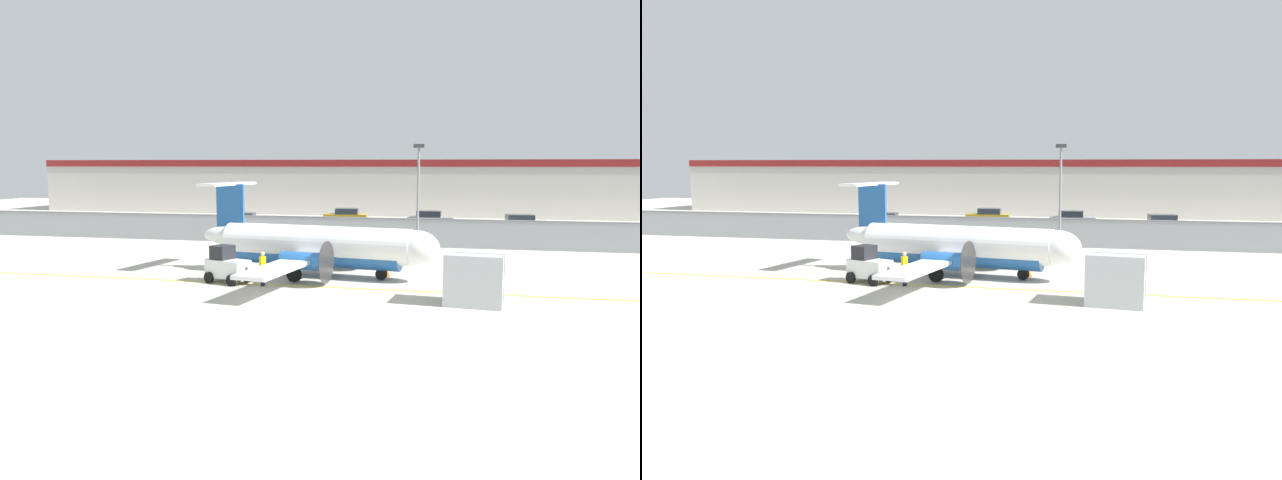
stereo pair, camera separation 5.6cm
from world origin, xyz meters
TOP-DOWN VIEW (x-y plane):
  - ground_plane at (0.00, 2.00)m, footprint 140.00×140.00m
  - perimeter_fence at (0.00, 18.00)m, footprint 98.00×0.10m
  - parking_lot_strip at (0.00, 29.50)m, footprint 98.00×17.00m
  - background_building at (0.00, 47.99)m, footprint 91.00×8.10m
  - commuter_airplane at (-0.35, 5.07)m, footprint 13.61×16.06m
  - baggage_tug at (-4.48, 2.07)m, footprint 2.57×2.03m
  - ground_crew_worker at (-2.47, 1.68)m, footprint 0.37×0.55m
  - cargo_container at (7.61, -0.22)m, footprint 2.60×2.25m
  - traffic_cone_near_left at (-4.93, 5.31)m, footprint 0.36×0.36m
  - traffic_cone_near_right at (3.18, 5.71)m, footprint 0.36×0.36m
  - parked_car_0 at (-12.14, 25.06)m, footprint 4.38×2.42m
  - parked_car_1 at (-4.06, 32.60)m, footprint 4.31×2.24m
  - parked_car_2 at (4.14, 31.08)m, footprint 4.24×2.07m
  - parked_car_3 at (11.95, 28.49)m, footprint 4.39×2.44m
  - apron_light_pole at (4.14, 14.51)m, footprint 0.70×0.30m

SIDE VIEW (x-z plane):
  - ground_plane at x=0.00m, z-range 0.00..0.01m
  - parking_lot_strip at x=0.00m, z-range 0.00..0.12m
  - traffic_cone_near_left at x=-4.93m, z-range -0.01..0.63m
  - traffic_cone_near_right at x=3.18m, z-range -0.01..0.63m
  - baggage_tug at x=-4.48m, z-range -0.08..1.80m
  - parked_car_0 at x=-12.14m, z-range 0.10..1.68m
  - parked_car_1 at x=-4.06m, z-range 0.10..1.68m
  - parked_car_2 at x=4.14m, z-range 0.10..1.68m
  - parked_car_3 at x=11.95m, z-range 0.10..1.68m
  - ground_crew_worker at x=-2.47m, z-range 0.10..1.80m
  - cargo_container at x=7.61m, z-range 0.00..2.20m
  - perimeter_fence at x=0.00m, z-range 0.07..2.17m
  - commuter_airplane at x=-0.35m, z-range -0.86..4.06m
  - background_building at x=0.00m, z-range 0.01..6.51m
  - apron_light_pole at x=4.14m, z-range 0.67..7.94m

